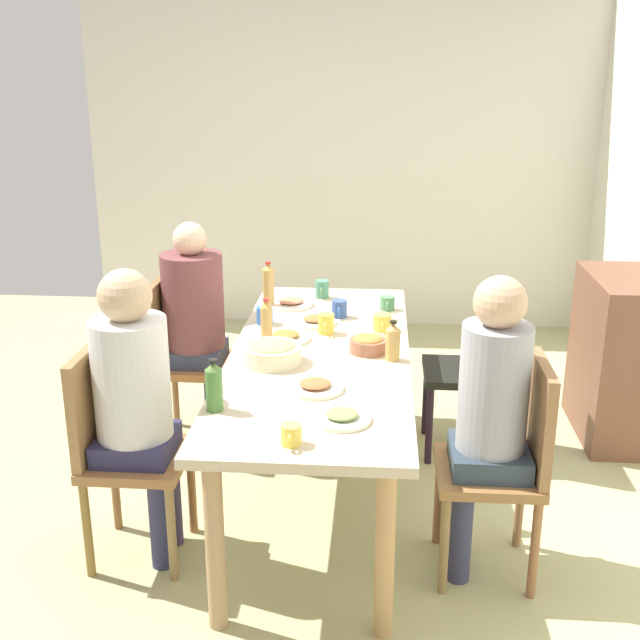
{
  "coord_description": "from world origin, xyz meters",
  "views": [
    {
      "loc": [
        3.31,
        0.26,
        1.97
      ],
      "look_at": [
        0.0,
        0.0,
        0.88
      ],
      "focal_mm": 44.21,
      "sensor_mm": 36.0,
      "label": 1
    }
  ],
  "objects": [
    {
      "name": "ground_plane",
      "position": [
        0.0,
        0.0,
        0.0
      ],
      "size": [
        6.35,
        6.35,
        0.0
      ],
      "primitive_type": "plane",
      "color": "tan"
    },
    {
      "name": "wall_left",
      "position": [
        -2.7,
        0.0,
        1.3
      ],
      "size": [
        0.12,
        3.9,
        2.6
      ],
      "primitive_type": "cube",
      "color": "silver",
      "rests_on": "ground_plane"
    },
    {
      "name": "dining_table",
      "position": [
        0.0,
        0.0,
        0.65
      ],
      "size": [
        2.09,
        0.8,
        0.73
      ],
      "color": "#C9B594",
      "rests_on": "ground_plane"
    },
    {
      "name": "chair_0",
      "position": [
        -0.52,
        -0.78,
        0.51
      ],
      "size": [
        0.4,
        0.4,
        0.9
      ],
      "color": "#94592E",
      "rests_on": "ground_plane"
    },
    {
      "name": "person_0",
      "position": [
        -0.52,
        -0.69,
        0.72
      ],
      "size": [
        0.32,
        0.32,
        1.21
      ],
      "color": "#2B2A49",
      "rests_on": "ground_plane"
    },
    {
      "name": "chair_1",
      "position": [
        0.52,
        -0.78,
        0.51
      ],
      "size": [
        0.4,
        0.4,
        0.9
      ],
      "color": "#926239",
      "rests_on": "ground_plane"
    },
    {
      "name": "person_1",
      "position": [
        0.52,
        -0.69,
        0.74
      ],
      "size": [
        0.3,
        0.3,
        1.23
      ],
      "color": "#332A45",
      "rests_on": "ground_plane"
    },
    {
      "name": "chair_2",
      "position": [
        -0.52,
        0.78,
        0.51
      ],
      "size": [
        0.4,
        0.4,
        0.9
      ],
      "color": "black",
      "rests_on": "ground_plane"
    },
    {
      "name": "chair_3",
      "position": [
        0.52,
        0.78,
        0.51
      ],
      "size": [
        0.4,
        0.4,
        0.9
      ],
      "color": "olive",
      "rests_on": "ground_plane"
    },
    {
      "name": "person_3",
      "position": [
        0.52,
        0.69,
        0.73
      ],
      "size": [
        0.3,
        0.3,
        1.23
      ],
      "color": "#323350",
      "rests_on": "ground_plane"
    },
    {
      "name": "plate_0",
      "position": [
        -0.4,
        -0.06,
        0.74
      ],
      "size": [
        0.21,
        0.21,
        0.04
      ],
      "color": "white",
      "rests_on": "dining_table"
    },
    {
      "name": "plate_1",
      "position": [
        -0.15,
        -0.17,
        0.74
      ],
      "size": [
        0.23,
        0.23,
        0.04
      ],
      "color": "silver",
      "rests_on": "dining_table"
    },
    {
      "name": "plate_2",
      "position": [
        -0.7,
        -0.21,
        0.74
      ],
      "size": [
        0.24,
        0.24,
        0.04
      ],
      "color": "silver",
      "rests_on": "dining_table"
    },
    {
      "name": "plate_3",
      "position": [
        0.71,
        0.13,
        0.74
      ],
      "size": [
        0.22,
        0.22,
        0.04
      ],
      "color": "silver",
      "rests_on": "dining_table"
    },
    {
      "name": "plate_4",
      "position": [
        0.43,
        0.01,
        0.74
      ],
      "size": [
        0.23,
        0.23,
        0.04
      ],
      "color": "silver",
      "rests_on": "dining_table"
    },
    {
      "name": "bowl_0",
      "position": [
        -0.01,
        0.22,
        0.77
      ],
      "size": [
        0.17,
        0.17,
        0.08
      ],
      "color": "#9C6147",
      "rests_on": "dining_table"
    },
    {
      "name": "bowl_1",
      "position": [
        0.15,
        -0.2,
        0.78
      ],
      "size": [
        0.25,
        0.25,
        0.1
      ],
      "color": "beige",
      "rests_on": "dining_table"
    },
    {
      "name": "cup_0",
      "position": [
        -0.25,
        0.01,
        0.78
      ],
      "size": [
        0.11,
        0.08,
        0.1
      ],
      "color": "yellow",
      "rests_on": "dining_table"
    },
    {
      "name": "cup_1",
      "position": [
        0.91,
        -0.03,
        0.76
      ],
      "size": [
        0.11,
        0.07,
        0.07
      ],
      "color": "#E6CE51",
      "rests_on": "dining_table"
    },
    {
      "name": "cup_2",
      "position": [
        -0.66,
        0.3,
        0.76
      ],
      "size": [
        0.11,
        0.08,
        0.07
      ],
      "color": "#4F8659",
      "rests_on": "dining_table"
    },
    {
      "name": "cup_3",
      "position": [
        -0.85,
        -0.05,
        0.78
      ],
      "size": [
        0.11,
        0.07,
        0.1
      ],
      "color": "#498A6A",
      "rests_on": "dining_table"
    },
    {
      "name": "cup_4",
      "position": [
        -0.37,
        -0.31,
        0.77
      ],
      "size": [
        0.12,
        0.08,
        0.09
      ],
      "color": "#305CA5",
      "rests_on": "dining_table"
    },
    {
      "name": "cup_5",
      "position": [
        -0.32,
        0.28,
        0.77
      ],
      "size": [
        0.12,
        0.09,
        0.08
      ],
      "color": "#DCC74A",
      "rests_on": "dining_table"
    },
    {
      "name": "cup_6",
      "position": [
        -0.51,
        0.06,
        0.77
      ],
      "size": [
        0.11,
        0.08,
        0.09
      ],
      "color": "#3A5498",
      "rests_on": "dining_table"
    },
    {
      "name": "bottle_0",
      "position": [
        0.65,
        -0.34,
        0.82
      ],
      "size": [
        0.06,
        0.06,
        0.2
      ],
      "color": "#427635",
      "rests_on": "dining_table"
    },
    {
      "name": "bottle_1",
      "position": [
        0.08,
        0.32,
        0.81
      ],
      "size": [
        0.06,
        0.06,
        0.18
      ],
      "color": "tan",
      "rests_on": "dining_table"
    },
    {
      "name": "bottle_2",
      "position": [
        -0.08,
        -0.25,
        0.83
      ],
      "size": [
        0.05,
        0.05,
        0.22
      ],
      "color": "tan",
      "rests_on": "dining_table"
    },
    {
      "name": "bottle_3",
      "position": [
        -0.65,
        -0.32,
        0.85
      ],
      "size": [
        0.06,
        0.06,
        0.25
      ],
      "color": "tan",
      "rests_on": "dining_table"
    },
    {
      "name": "side_cabinet",
      "position": [
        -0.78,
        1.59,
        0.45
      ],
      "size": [
        0.7,
        0.44,
        0.9
      ],
      "primitive_type": "cube",
      "color": "brown",
      "rests_on": "ground_plane"
    }
  ]
}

